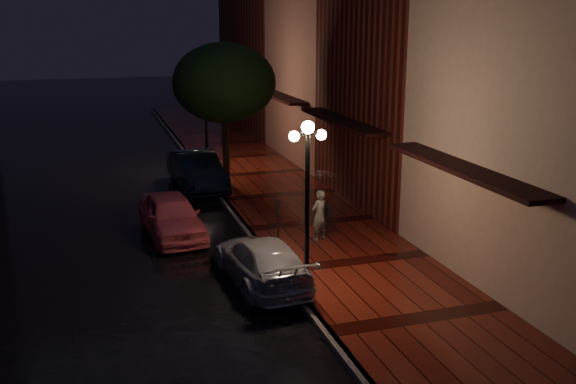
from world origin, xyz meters
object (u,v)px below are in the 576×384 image
object	(u,v)px
streetlamp_near	(307,195)
street_tree	(224,85)
navy_car	(197,170)
pink_car	(171,216)
parking_meter	(278,216)
streetlamp_far	(206,116)
silver_car	(262,261)
woman_with_umbrella	(320,194)

from	to	relation	value
streetlamp_near	street_tree	world-z (taller)	street_tree
street_tree	navy_car	distance (m)	3.68
pink_car	parking_meter	bearing A→B (deg)	-36.83
pink_car	navy_car	distance (m)	6.05
street_tree	pink_car	world-z (taller)	street_tree
streetlamp_near	navy_car	world-z (taller)	streetlamp_near
streetlamp_far	pink_car	bearing A→B (deg)	-107.76
streetlamp_far	street_tree	size ratio (longest dim) A/B	0.74
streetlamp_far	street_tree	distance (m)	3.44
street_tree	parking_meter	xyz separation A→B (m)	(0.02, -7.44, -3.27)
navy_car	parking_meter	xyz separation A→B (m)	(1.22, -7.63, 0.20)
streetlamp_far	parking_meter	world-z (taller)	streetlamp_far
silver_car	woman_with_umbrella	world-z (taller)	woman_with_umbrella
streetlamp_near	streetlamp_far	distance (m)	14.00
pink_car	silver_car	bearing A→B (deg)	-73.50
street_tree	silver_car	xyz separation A→B (m)	(-1.21, -10.09, -3.62)
streetlamp_near	woman_with_umbrella	bearing A→B (deg)	64.77
street_tree	silver_car	distance (m)	10.79
streetlamp_far	pink_car	size ratio (longest dim) A/B	1.05
streetlamp_near	streetlamp_far	xyz separation A→B (m)	(0.00, 14.00, 0.00)
silver_car	parking_meter	distance (m)	2.94
streetlamp_near	pink_car	size ratio (longest dim) A/B	1.05
pink_car	parking_meter	xyz separation A→B (m)	(3.02, -1.86, 0.27)
streetlamp_near	navy_car	xyz separation A→B (m)	(-0.95, 11.19, -1.83)
streetlamp_far	navy_car	xyz separation A→B (m)	(-0.95, -2.81, -1.83)
woman_with_umbrella	parking_meter	size ratio (longest dim) A/B	1.66
street_tree	woman_with_umbrella	bearing A→B (deg)	-80.60
parking_meter	pink_car	bearing A→B (deg)	150.43
pink_car	woman_with_umbrella	world-z (taller)	woman_with_umbrella
streetlamp_near	silver_car	world-z (taller)	streetlamp_near
parking_meter	woman_with_umbrella	bearing A→B (deg)	-10.89
navy_car	streetlamp_near	bearing A→B (deg)	-89.36
streetlamp_near	streetlamp_far	size ratio (longest dim) A/B	1.00
navy_car	parking_meter	world-z (taller)	navy_car
silver_car	navy_car	bearing A→B (deg)	-93.80
streetlamp_near	street_tree	distance (m)	11.12
streetlamp_near	silver_car	bearing A→B (deg)	136.48
streetlamp_far	silver_car	distance (m)	13.28
streetlamp_near	navy_car	size ratio (longest dim) A/B	0.92
streetlamp_near	parking_meter	bearing A→B (deg)	85.60
navy_car	woman_with_umbrella	xyz separation A→B (m)	(2.49, -7.92, 0.87)
woman_with_umbrella	streetlamp_far	bearing A→B (deg)	-106.08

